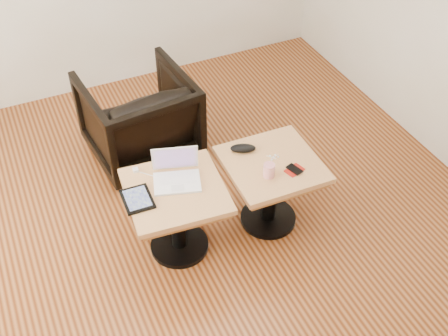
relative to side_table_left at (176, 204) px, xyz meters
name	(u,v)px	position (x,y,z in m)	size (l,w,h in m)	color
room_shell	(173,87)	(0.02, -0.05, 0.93)	(4.52, 4.52, 2.71)	#55230C
side_table_left	(176,204)	(0.00, 0.00, 0.00)	(0.67, 0.67, 0.56)	black
side_table_right	(271,177)	(0.68, -0.03, 0.00)	(0.63, 0.63, 0.56)	black
laptop	(176,174)	(0.04, 0.08, 0.18)	(0.35, 0.32, 0.21)	white
tablet	(137,199)	(-0.25, 0.01, 0.15)	(0.19, 0.23, 0.02)	black
charging_adapter	(136,170)	(-0.17, 0.26, 0.15)	(0.04, 0.04, 0.02)	white
glasses_case	(243,148)	(0.55, 0.15, 0.17)	(0.17, 0.08, 0.05)	black
striped_cup	(269,170)	(0.59, -0.14, 0.19)	(0.07, 0.07, 0.10)	#EC3F51
earbuds_tangle	(274,157)	(0.71, 0.00, 0.15)	(0.07, 0.05, 0.01)	white
phone_on_sleeve	(294,170)	(0.77, -0.16, 0.15)	(0.14, 0.12, 0.01)	#A41A10
armchair	(139,118)	(0.09, 1.05, -0.05)	(0.78, 0.80, 0.73)	black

